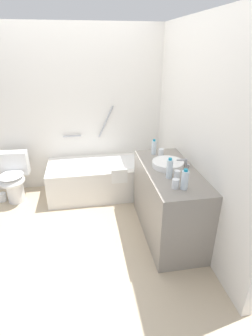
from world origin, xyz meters
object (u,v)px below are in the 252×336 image
at_px(bathtub, 107,177).
at_px(drinking_glass_2, 177,175).
at_px(water_bottle_2, 154,147).
at_px(drinking_glass_1, 161,153).
at_px(toilet_paper_roll, 2,197).
at_px(water_bottle_1, 185,180).
at_px(toilet, 14,178).
at_px(drinking_glass_0, 175,184).
at_px(sink_basin, 168,164).
at_px(sink_faucet, 185,162).
at_px(water_bottle_0, 169,169).

height_order(bathtub, drinking_glass_2, bathtub).
bearing_deg(water_bottle_2, drinking_glass_1, -61.60).
bearing_deg(toilet_paper_roll, bathtub, -0.40).
height_order(water_bottle_1, water_bottle_2, water_bottle_1).
distance_m(toilet, toilet_paper_roll, 0.36).
distance_m(bathtub, drinking_glass_0, 1.65).
bearing_deg(water_bottle_1, sink_basin, 89.49).
relative_size(drinking_glass_0, drinking_glass_1, 0.90).
relative_size(bathtub, water_bottle_2, 8.80).
xyz_separation_m(toilet, sink_faucet, (2.13, -0.98, 0.51)).
distance_m(water_bottle_1, toilet_paper_roll, 2.73).
bearing_deg(sink_faucet, water_bottle_2, 123.68).
xyz_separation_m(toilet, drinking_glass_1, (1.93, -0.70, 0.53)).
bearing_deg(water_bottle_0, toilet_paper_roll, 149.02).
relative_size(drinking_glass_2, toilet_paper_roll, 0.82).
bearing_deg(drinking_glass_2, sink_basin, 88.82).
bearing_deg(sink_faucet, sink_basin, -180.00).
xyz_separation_m(sink_basin, water_bottle_2, (-0.06, 0.39, 0.06)).
xyz_separation_m(bathtub, sink_basin, (0.61, -0.96, 0.60)).
height_order(sink_basin, drinking_glass_2, drinking_glass_2).
height_order(sink_basin, drinking_glass_1, drinking_glass_1).
bearing_deg(toilet, drinking_glass_0, 54.61).
distance_m(drinking_glass_1, toilet_paper_roll, 2.39).
bearing_deg(drinking_glass_0, water_bottle_0, 87.07).
bearing_deg(water_bottle_1, bathtub, 112.29).
bearing_deg(water_bottle_1, drinking_glass_1, 89.46).
bearing_deg(toilet_paper_roll, drinking_glass_2, -31.23).
bearing_deg(drinking_glass_1, drinking_glass_0, -96.53).
height_order(bathtub, water_bottle_1, bathtub).
xyz_separation_m(drinking_glass_1, toilet_paper_roll, (-2.14, 0.70, -0.82)).
distance_m(bathtub, sink_faucet, 1.39).
height_order(bathtub, drinking_glass_1, bathtub).
bearing_deg(water_bottle_1, drinking_glass_2, 90.60).
bearing_deg(toilet, toilet_paper_roll, -85.64).
bearing_deg(sink_faucet, toilet, 155.24).
xyz_separation_m(water_bottle_2, toilet_paper_roll, (-2.08, 0.59, -0.86)).
bearing_deg(drinking_glass_2, drinking_glass_0, -115.11).
bearing_deg(water_bottle_0, water_bottle_2, 88.63).
xyz_separation_m(bathtub, toilet, (-1.32, 0.02, 0.09)).
distance_m(bathtub, water_bottle_0, 1.49).
bearing_deg(bathtub, sink_faucet, -50.01).
distance_m(sink_basin, drinking_glass_1, 0.28).
bearing_deg(bathtub, water_bottle_1, -67.71).
height_order(water_bottle_0, water_bottle_1, water_bottle_0).
bearing_deg(drinking_glass_0, toilet, 141.58).
xyz_separation_m(water_bottle_0, water_bottle_2, (0.02, 0.65, -0.01)).
distance_m(sink_basin, water_bottle_0, 0.28).
relative_size(water_bottle_1, water_bottle_2, 1.07).
distance_m(water_bottle_0, drinking_glass_0, 0.22).
distance_m(water_bottle_2, drinking_glass_2, 0.71).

